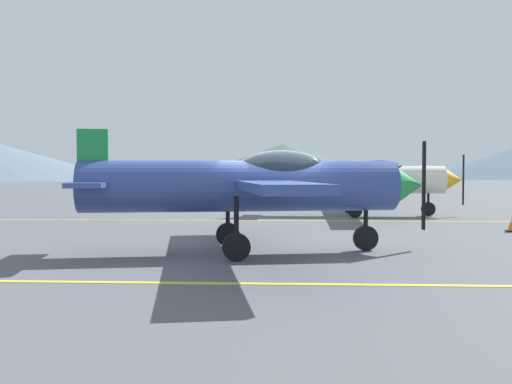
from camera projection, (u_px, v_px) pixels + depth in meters
ground_plane at (272, 249)px, 13.56m from camera, size 400.00×400.00×0.00m
apron_line_near at (267, 284)px, 9.36m from camera, size 80.00×0.16×0.01m
apron_line_far at (276, 221)px, 21.51m from camera, size 80.00×0.16×0.01m
airplane_near at (254, 184)px, 12.96m from camera, size 8.41×9.62×2.88m
airplane_mid at (365, 179)px, 24.07m from camera, size 8.33×9.60×2.88m
hill_centerleft at (284, 162)px, 136.99m from camera, size 52.22×52.22×8.89m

